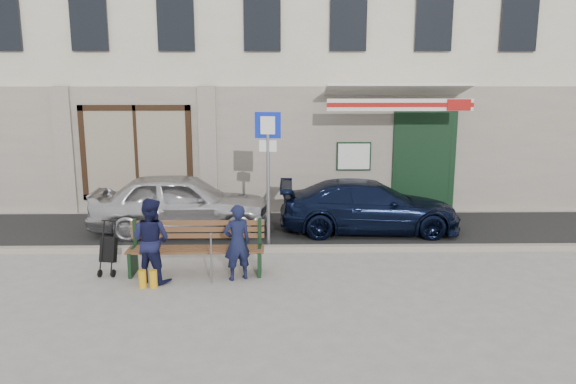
{
  "coord_description": "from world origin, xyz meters",
  "views": [
    {
      "loc": [
        0.39,
        -9.26,
        3.43
      ],
      "look_at": [
        0.57,
        1.6,
        1.2
      ],
      "focal_mm": 35.0,
      "sensor_mm": 36.0,
      "label": 1
    }
  ],
  "objects_px": {
    "car_silver": "(182,203)",
    "stroller": "(108,251)",
    "bench": "(194,249)",
    "parking_sign": "(268,158)",
    "car_navy": "(369,206)",
    "woman": "(151,240)",
    "man": "(237,242)"
  },
  "relations": [
    {
      "from": "bench",
      "to": "woman",
      "type": "relative_size",
      "value": 1.65
    },
    {
      "from": "parking_sign",
      "to": "bench",
      "type": "relative_size",
      "value": 1.15
    },
    {
      "from": "bench",
      "to": "stroller",
      "type": "xyz_separation_m",
      "value": [
        -1.5,
        0.02,
        -0.04
      ]
    },
    {
      "from": "car_navy",
      "to": "parking_sign",
      "type": "bearing_deg",
      "value": 119.55
    },
    {
      "from": "car_silver",
      "to": "woman",
      "type": "bearing_deg",
      "value": 177.96
    },
    {
      "from": "bench",
      "to": "man",
      "type": "distance_m",
      "value": 0.88
    },
    {
      "from": "parking_sign",
      "to": "man",
      "type": "distance_m",
      "value": 2.22
    },
    {
      "from": "car_navy",
      "to": "stroller",
      "type": "relative_size",
      "value": 4.24
    },
    {
      "from": "car_navy",
      "to": "woman",
      "type": "xyz_separation_m",
      "value": [
        -4.19,
        -3.07,
        0.14
      ]
    },
    {
      "from": "bench",
      "to": "man",
      "type": "height_order",
      "value": "man"
    },
    {
      "from": "car_silver",
      "to": "stroller",
      "type": "distance_m",
      "value": 2.85
    },
    {
      "from": "woman",
      "to": "stroller",
      "type": "bearing_deg",
      "value": -2.12
    },
    {
      "from": "car_navy",
      "to": "parking_sign",
      "type": "relative_size",
      "value": 1.45
    },
    {
      "from": "parking_sign",
      "to": "man",
      "type": "height_order",
      "value": "parking_sign"
    },
    {
      "from": "car_navy",
      "to": "woman",
      "type": "height_order",
      "value": "woman"
    },
    {
      "from": "car_navy",
      "to": "stroller",
      "type": "xyz_separation_m",
      "value": [
        -5.04,
        -2.69,
        -0.16
      ]
    },
    {
      "from": "car_navy",
      "to": "parking_sign",
      "type": "xyz_separation_m",
      "value": [
        -2.24,
        -1.21,
        1.28
      ]
    },
    {
      "from": "man",
      "to": "woman",
      "type": "xyz_separation_m",
      "value": [
        -1.45,
        -0.06,
        0.06
      ]
    },
    {
      "from": "parking_sign",
      "to": "car_navy",
      "type": "bearing_deg",
      "value": 36.52
    },
    {
      "from": "woman",
      "to": "stroller",
      "type": "height_order",
      "value": "woman"
    },
    {
      "from": "car_silver",
      "to": "car_navy",
      "type": "bearing_deg",
      "value": -92.44
    },
    {
      "from": "car_silver",
      "to": "woman",
      "type": "height_order",
      "value": "woman"
    },
    {
      "from": "man",
      "to": "stroller",
      "type": "height_order",
      "value": "man"
    },
    {
      "from": "bench",
      "to": "stroller",
      "type": "distance_m",
      "value": 1.5
    },
    {
      "from": "man",
      "to": "bench",
      "type": "bearing_deg",
      "value": -44.67
    },
    {
      "from": "car_navy",
      "to": "man",
      "type": "xyz_separation_m",
      "value": [
        -2.74,
        -3.01,
        0.08
      ]
    },
    {
      "from": "parking_sign",
      "to": "stroller",
      "type": "bearing_deg",
      "value": -143.95
    },
    {
      "from": "car_navy",
      "to": "stroller",
      "type": "distance_m",
      "value": 5.72
    },
    {
      "from": "parking_sign",
      "to": "woman",
      "type": "xyz_separation_m",
      "value": [
        -1.95,
        -1.86,
        -1.13
      ]
    },
    {
      "from": "car_silver",
      "to": "bench",
      "type": "height_order",
      "value": "car_silver"
    },
    {
      "from": "car_silver",
      "to": "stroller",
      "type": "height_order",
      "value": "car_silver"
    },
    {
      "from": "bench",
      "to": "parking_sign",
      "type": "bearing_deg",
      "value": 49.13
    }
  ]
}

